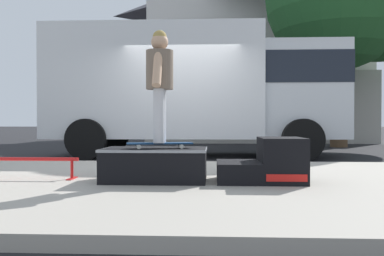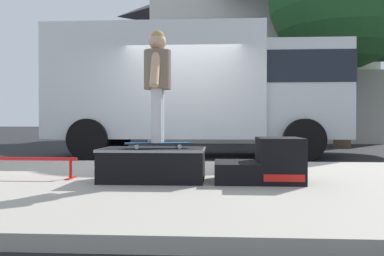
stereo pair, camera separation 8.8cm
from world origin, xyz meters
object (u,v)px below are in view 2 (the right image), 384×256
object	(u,v)px
box_truck	(198,86)
kicker_ramp	(266,163)
street_tree_main	(352,0)
grind_rail	(28,163)
skateboard	(158,144)
skater_kid	(158,77)
skate_box	(153,163)

from	to	relation	value
box_truck	kicker_ramp	bearing A→B (deg)	-78.59
street_tree_main	grind_rail	bearing A→B (deg)	-126.63
skateboard	box_truck	size ratio (longest dim) A/B	0.12
skateboard	skater_kid	size ratio (longest dim) A/B	0.60
skater_kid	skateboard	bearing A→B (deg)	180.00
skateboard	skater_kid	world-z (taller)	skater_kid
skate_box	skateboard	size ratio (longest dim) A/B	1.53
kicker_ramp	skater_kid	distance (m)	1.64
skate_box	grind_rail	bearing A→B (deg)	175.69
box_truck	skateboard	bearing A→B (deg)	-92.37
box_truck	street_tree_main	size ratio (longest dim) A/B	0.93
skate_box	street_tree_main	bearing A→B (deg)	60.80
kicker_ramp	box_truck	world-z (taller)	box_truck
skate_box	skateboard	world-z (taller)	skateboard
grind_rail	kicker_ramp	bearing A→B (deg)	-2.36
skate_box	grind_rail	distance (m)	1.61
skate_box	grind_rail	xyz separation A→B (m)	(-1.60, 0.12, -0.02)
grind_rail	skateboard	size ratio (longest dim) A/B	1.56
skate_box	box_truck	world-z (taller)	box_truck
skate_box	kicker_ramp	world-z (taller)	kicker_ramp
skate_box	box_truck	xyz separation A→B (m)	(0.28, 5.26, 1.37)
grind_rail	box_truck	size ratio (longest dim) A/B	0.18
kicker_ramp	street_tree_main	size ratio (longest dim) A/B	0.14
box_truck	street_tree_main	distance (m)	6.97
grind_rail	skateboard	xyz separation A→B (m)	(1.66, -0.16, 0.25)
skateboard	skater_kid	bearing A→B (deg)	0.00
kicker_ramp	skater_kid	xyz separation A→B (m)	(-1.28, -0.04, 1.03)
skateboard	box_truck	distance (m)	5.43
skateboard	street_tree_main	distance (m)	11.35
skateboard	box_truck	bearing A→B (deg)	87.63
grind_rail	box_truck	world-z (taller)	box_truck
box_truck	street_tree_main	world-z (taller)	street_tree_main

